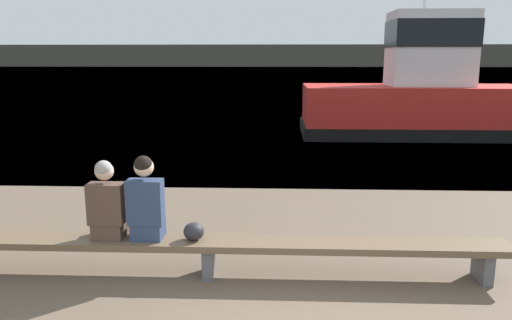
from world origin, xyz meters
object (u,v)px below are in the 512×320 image
Objects in this scene: person_left at (107,204)px; person_right at (146,201)px; tugboat_red at (418,97)px; bench_main at (209,246)px; shopping_bag at (194,231)px.

person_left is 0.94× the size of person_right.
tugboat_red reaches higher than person_right.
tugboat_red reaches higher than person_left.
bench_main is 28.76× the size of shopping_bag.
shopping_bag is 0.03× the size of tugboat_red.
tugboat_red is at bearing 61.07° from person_right.
bench_main is 6.90× the size of person_right.
bench_main is 12.49m from tugboat_red.
person_right is (-0.73, -0.00, 0.54)m from bench_main.
bench_main is 1.30m from person_left.
bench_main is 0.91m from person_right.
person_right reaches higher than bench_main.
tugboat_red is at bearing 63.32° from shopping_bag.
person_right is 4.17× the size of shopping_bag.
person_right reaches higher than person_left.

